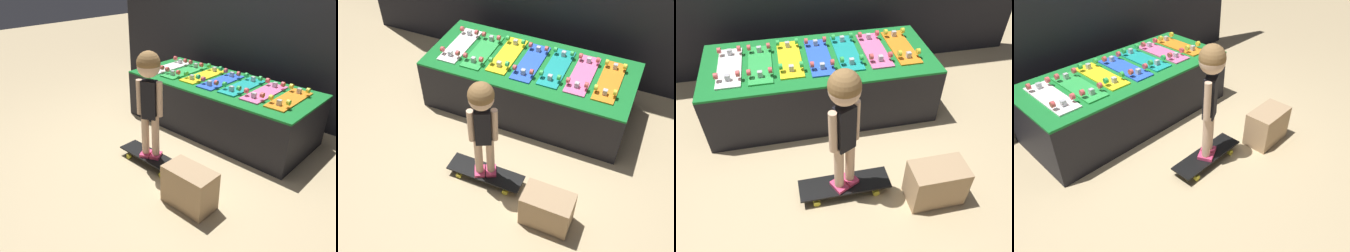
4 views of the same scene
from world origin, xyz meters
The scene contains 13 objects.
ground_plane centered at (0.00, 0.00, 0.00)m, with size 16.00×16.00×0.00m, color tan.
back_wall centered at (0.00, 1.38, 1.25)m, with size 4.89×0.10×2.50m.
display_rack centered at (0.00, 0.59, 0.28)m, with size 2.07×0.90×0.56m.
skateboard_white_on_rack centered at (-0.78, 0.58, 0.57)m, with size 0.20×0.63×0.09m.
skateboard_green_on_rack centered at (-0.52, 0.58, 0.57)m, with size 0.20×0.63×0.09m.
skateboard_yellow_on_rack centered at (-0.26, 0.62, 0.57)m, with size 0.20×0.63×0.09m.
skateboard_blue_on_rack centered at (0.00, 0.59, 0.57)m, with size 0.20×0.63×0.09m.
skateboard_teal_on_rack centered at (0.26, 0.62, 0.57)m, with size 0.20×0.63×0.09m.
skateboard_pink_on_rack centered at (0.52, 0.61, 0.57)m, with size 0.20×0.63×0.09m.
skateboard_orange_on_rack centered at (0.78, 0.62, 0.57)m, with size 0.20×0.63×0.09m.
skateboard_on_floor centered at (0.01, -0.48, 0.07)m, with size 0.69×0.20×0.09m.
child centered at (0.01, -0.48, 0.79)m, with size 0.23×0.20×1.00m.
storage_box centered at (0.65, -0.67, 0.17)m, with size 0.41×0.24×0.33m.
Camera 1 is at (1.97, -2.27, 1.75)m, focal length 35.00 mm.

